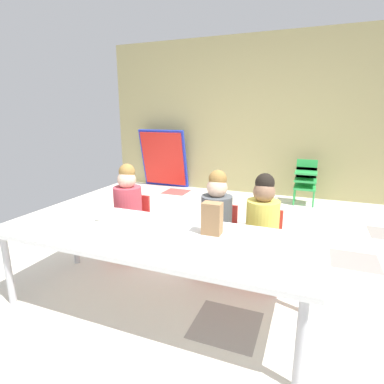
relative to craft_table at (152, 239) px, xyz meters
name	(u,v)px	position (x,y,z in m)	size (l,w,h in m)	color
ground_plane	(206,258)	(0.09, 0.90, -0.54)	(5.52, 5.48, 0.02)	silver
back_wall	(260,117)	(0.09, 3.64, 0.77)	(5.52, 0.10, 2.61)	tan
craft_table	(152,239)	(0.00, 0.00, 0.00)	(2.17, 0.80, 0.57)	white
seated_child_near_camera	(128,203)	(-0.60, 0.63, 0.02)	(0.32, 0.32, 0.92)	red
seated_child_middle_seat	(217,214)	(0.27, 0.63, 0.02)	(0.33, 0.33, 0.92)	red
seated_child_far_right	(263,219)	(0.65, 0.63, 0.02)	(0.32, 0.32, 0.92)	red
kid_chair_green_stack	(306,179)	(0.90, 3.22, -0.14)	(0.32, 0.30, 0.68)	green
folded_activity_table	(164,159)	(-1.64, 3.44, 0.00)	(0.90, 0.29, 1.09)	#1E33BF
paper_bag_brown	(212,218)	(0.39, 0.14, 0.15)	(0.13, 0.09, 0.22)	#9E754C
paper_plate_near_edge	(103,220)	(-0.48, 0.09, 0.04)	(0.18, 0.18, 0.01)	white
paper_plate_center_table	(147,231)	(-0.05, 0.02, 0.04)	(0.18, 0.18, 0.01)	white
donut_powdered_on_plate	(102,217)	(-0.48, 0.09, 0.06)	(0.12, 0.12, 0.03)	white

